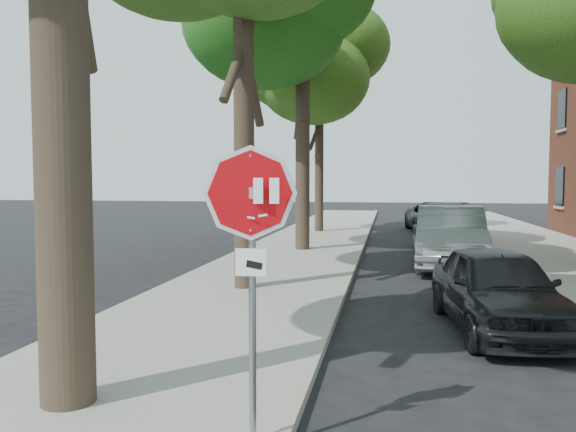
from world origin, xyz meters
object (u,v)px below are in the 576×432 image
(car_c, at_px, (445,224))
(car_b, at_px, (450,237))
(car_d, at_px, (434,217))
(tree_mid_b, at_px, (303,14))
(stop_sign, at_px, (251,236))
(tree_far, at_px, (319,76))
(car_a, at_px, (498,289))

(car_c, bearing_deg, car_b, -88.60)
(car_c, xyz_separation_m, car_d, (0.00, 5.50, -0.11))
(car_d, bearing_deg, tree_mid_b, -125.04)
(stop_sign, bearing_deg, car_d, 81.78)
(tree_far, relative_size, car_c, 1.70)
(tree_mid_b, distance_m, car_c, 9.34)
(car_a, distance_m, car_d, 18.09)
(tree_far, bearing_deg, car_a, -73.22)
(tree_far, relative_size, car_a, 2.33)
(tree_mid_b, height_order, tree_far, tree_mid_b)
(car_a, distance_m, car_b, 6.85)
(tree_far, relative_size, car_d, 1.89)
(stop_sign, height_order, car_b, stop_sign)
(stop_sign, height_order, tree_mid_b, tree_mid_b)
(stop_sign, xyz_separation_m, car_a, (2.92, 4.74, -1.27))
(tree_far, xyz_separation_m, car_c, (5.32, -3.81, -6.42))
(tree_mid_b, distance_m, tree_far, 7.04)
(car_a, bearing_deg, tree_mid_b, 110.03)
(stop_sign, bearing_deg, tree_far, 95.46)
(car_d, bearing_deg, tree_far, -167.32)
(car_b, xyz_separation_m, car_d, (0.41, 11.24, -0.17))
(tree_mid_b, bearing_deg, car_d, 59.95)
(tree_mid_b, xyz_separation_m, tree_far, (-0.30, 6.99, -0.78))
(stop_sign, height_order, car_c, stop_sign)
(car_a, xyz_separation_m, car_c, (0.38, 12.58, 0.11))
(tree_mid_b, xyz_separation_m, car_d, (5.02, 8.68, -7.31))
(stop_sign, height_order, car_a, stop_sign)
(tree_mid_b, bearing_deg, car_a, -63.71)
(tree_far, distance_m, car_d, 8.59)
(stop_sign, relative_size, car_a, 0.65)
(stop_sign, relative_size, tree_mid_b, 0.25)
(tree_far, bearing_deg, tree_mid_b, -87.56)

